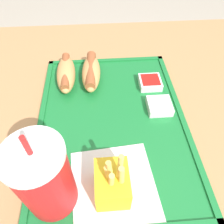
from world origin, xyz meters
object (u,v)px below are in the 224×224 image
hot_dog_near (91,72)px  sauce_cup_mayo (159,106)px  fries_carton (112,183)px  sauce_cup_ketchup (150,82)px  soda_cup (44,179)px  hot_dog_far (66,73)px

hot_dog_near → sauce_cup_mayo: size_ratio=2.64×
fries_carton → sauce_cup_ketchup: size_ratio=1.93×
soda_cup → sauce_cup_mayo: bearing=-50.0°
soda_cup → hot_dog_near: (0.31, -0.07, -0.05)m
hot_dog_far → sauce_cup_ketchup: 0.22m
hot_dog_far → fries_carton: size_ratio=1.37×
sauce_cup_ketchup → hot_dog_near: bearing=76.2°
soda_cup → fries_carton: bearing=-88.5°
hot_dog_near → sauce_cup_ketchup: bearing=-103.8°
sauce_cup_ketchup → soda_cup: bearing=141.1°
soda_cup → hot_dog_near: size_ratio=1.27×
soda_cup → hot_dog_far: 0.32m
soda_cup → sauce_cup_ketchup: size_ratio=3.34×
hot_dog_near → soda_cup: bearing=167.4°
sauce_cup_ketchup → hot_dog_far: bearing=80.3°
fries_carton → hot_dog_far: bearing=17.6°
fries_carton → sauce_cup_ketchup: 0.30m
sauce_cup_mayo → soda_cup: bearing=130.0°
hot_dog_far → hot_dog_near: (0.00, -0.07, 0.00)m
hot_dog_near → fries_carton: fries_carton is taller
sauce_cup_mayo → sauce_cup_ketchup: bearing=4.4°
hot_dog_far → fries_carton: 0.32m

